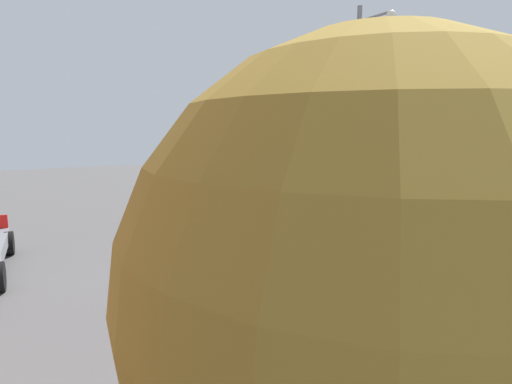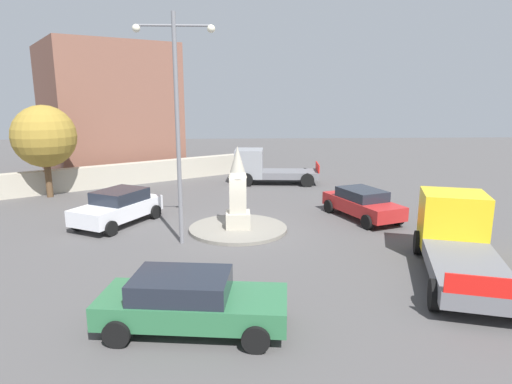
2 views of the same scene
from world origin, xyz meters
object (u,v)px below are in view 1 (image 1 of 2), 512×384
at_px(car_red_parked_right, 185,208).
at_px(truck_yellow_far_side, 275,188).
at_px(streetlamp, 356,112).
at_px(tree_near_wall, 370,288).
at_px(car_green_passing, 439,212).
at_px(monument, 281,204).
at_px(car_white_parked_left, 362,274).

distance_m(car_red_parked_right, truck_yellow_far_side, 6.28).
relative_size(streetlamp, tree_near_wall, 1.66).
height_order(car_red_parked_right, truck_yellow_far_side, truck_yellow_far_side).
relative_size(car_red_parked_right, car_green_passing, 0.96).
bearing_deg(car_red_parked_right, monument, 15.15).
xyz_separation_m(car_red_parked_right, tree_near_wall, (16.21, -5.15, 2.64)).
height_order(car_white_parked_left, truck_yellow_far_side, truck_yellow_far_side).
distance_m(monument, streetlamp, 4.26).
bearing_deg(streetlamp, car_white_parked_left, -41.35).
xyz_separation_m(car_red_parked_right, car_white_parked_left, (10.98, 0.37, 0.06)).
relative_size(streetlamp, car_red_parked_right, 1.87).
height_order(car_red_parked_right, tree_near_wall, tree_near_wall).
relative_size(car_white_parked_left, car_green_passing, 0.95).
bearing_deg(car_red_parked_right, car_green_passing, 53.94).
xyz_separation_m(monument, car_red_parked_right, (-5.72, -1.55, -0.96)).
relative_size(streetlamp, car_white_parked_left, 1.90).
height_order(monument, truck_yellow_far_side, monument).
distance_m(car_red_parked_right, car_white_parked_left, 10.99).
xyz_separation_m(streetlamp, car_red_parked_right, (-7.90, -3.08, -4.28)).
relative_size(streetlamp, truck_yellow_far_side, 1.31).
distance_m(streetlamp, tree_near_wall, 11.81).
relative_size(streetlamp, car_green_passing, 1.80).
bearing_deg(car_red_parked_right, truck_yellow_far_side, 102.42).
distance_m(monument, tree_near_wall, 12.56).
xyz_separation_m(truck_yellow_far_side, tree_near_wall, (17.56, -11.28, 2.31)).
relative_size(car_green_passing, tree_near_wall, 0.92).
bearing_deg(streetlamp, monument, -144.91).
bearing_deg(monument, tree_near_wall, -32.57).
height_order(streetlamp, car_white_parked_left, streetlamp).
height_order(streetlamp, car_green_passing, streetlamp).
height_order(car_white_parked_left, tree_near_wall, tree_near_wall).
bearing_deg(car_white_parked_left, streetlamp, 138.65).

